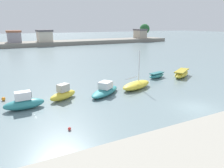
{
  "coord_description": "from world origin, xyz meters",
  "views": [
    {
      "loc": [
        -16.99,
        -14.05,
        8.34
      ],
      "look_at": [
        -4.62,
        10.0,
        0.66
      ],
      "focal_mm": 34.01,
      "sensor_mm": 36.0,
      "label": 1
    }
  ],
  "objects": [
    {
      "name": "moored_boat_1",
      "position": [
        -11.46,
        8.91,
        0.64
      ],
      "size": [
        3.76,
        2.77,
        1.78
      ],
      "rotation": [
        0.0,
        0.0,
        0.48
      ],
      "color": "yellow",
      "rests_on": "ground"
    },
    {
      "name": "moored_boat_5",
      "position": [
        8.55,
        10.76,
        0.52
      ],
      "size": [
        5.37,
        4.12,
        1.09
      ],
      "rotation": [
        0.0,
        0.0,
        0.54
      ],
      "color": "yellow",
      "rests_on": "ground"
    },
    {
      "name": "moored_boat_0",
      "position": [
        -15.72,
        7.89,
        0.66
      ],
      "size": [
        3.96,
        1.59,
        1.84
      ],
      "rotation": [
        0.0,
        0.0,
        0.01
      ],
      "color": "teal",
      "rests_on": "ground"
    },
    {
      "name": "mooring_buoy_0",
      "position": [
        -17.58,
        11.53,
        0.22
      ],
      "size": [
        0.44,
        0.44,
        0.44
      ],
      "primitive_type": "sphere",
      "color": "orange",
      "rests_on": "ground"
    },
    {
      "name": "moored_boat_4",
      "position": [
        4.38,
        11.93,
        0.42
      ],
      "size": [
        3.55,
        1.87,
        0.88
      ],
      "rotation": [
        0.0,
        0.0,
        0.25
      ],
      "color": "teal",
      "rests_on": "ground"
    },
    {
      "name": "ground_plane",
      "position": [
        0.0,
        0.0,
        0.0
      ],
      "size": [
        400.0,
        400.0,
        0.0
      ],
      "primitive_type": "plane",
      "color": "slate"
    },
    {
      "name": "moored_boat_2",
      "position": [
        -6.45,
        8.31,
        0.52
      ],
      "size": [
        5.38,
        4.52,
        1.58
      ],
      "rotation": [
        0.0,
        0.0,
        0.61
      ],
      "color": "teal",
      "rests_on": "ground"
    },
    {
      "name": "mooring_buoy_2",
      "position": [
        -12.95,
        1.37,
        0.13
      ],
      "size": [
        0.27,
        0.27,
        0.27
      ],
      "primitive_type": "sphere",
      "color": "red",
      "rests_on": "ground"
    },
    {
      "name": "distant_shoreline",
      "position": [
        -1.17,
        74.93,
        1.98
      ],
      "size": [
        111.0,
        11.13,
        8.38
      ],
      "color": "gray",
      "rests_on": "ground"
    },
    {
      "name": "moored_boat_3",
      "position": [
        -1.72,
        8.52,
        0.51
      ],
      "size": [
        5.45,
        3.51,
        5.06
      ],
      "rotation": [
        0.0,
        0.0,
        0.34
      ],
      "color": "yellow",
      "rests_on": "ground"
    }
  ]
}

